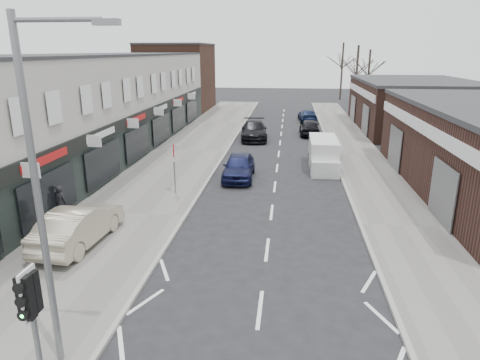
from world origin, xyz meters
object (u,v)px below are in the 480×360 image
(sedan_on_pavement, at_px, (79,225))
(parked_car_right_c, at_px, (307,115))
(white_van, at_px, (323,154))
(street_lamp, at_px, (43,184))
(warning_sign, at_px, (175,154))
(traffic_light, at_px, (31,306))
(parked_car_left_b, at_px, (254,130))
(parked_car_right_a, at_px, (327,146))
(parked_car_left_a, at_px, (239,166))
(pedestrian, at_px, (61,203))
(parked_car_right_b, at_px, (310,127))

(sedan_on_pavement, distance_m, parked_car_right_c, 33.79)
(white_van, bearing_deg, sedan_on_pavement, -127.97)
(street_lamp, xyz_separation_m, warning_sign, (-0.63, 12.80, -2.42))
(traffic_light, distance_m, sedan_on_pavement, 8.17)
(traffic_light, distance_m, parked_car_left_b, 29.41)
(traffic_light, bearing_deg, parked_car_right_a, 71.80)
(sedan_on_pavement, height_order, parked_car_left_a, sedan_on_pavement)
(traffic_light, distance_m, parked_car_right_a, 25.35)
(pedestrian, bearing_deg, traffic_light, 134.44)
(pedestrian, relative_size, parked_car_left_b, 0.30)
(traffic_light, bearing_deg, parked_car_right_b, 77.66)
(parked_car_left_a, distance_m, parked_car_left_b, 11.90)
(traffic_light, xyz_separation_m, parked_car_right_a, (7.90, 24.03, -1.72))
(pedestrian, xyz_separation_m, parked_car_left_a, (7.00, 7.68, -0.18))
(warning_sign, bearing_deg, parked_car_right_b, 66.49)
(sedan_on_pavement, bearing_deg, parked_car_left_a, -113.46)
(warning_sign, xyz_separation_m, parked_car_right_c, (7.80, 25.79, -1.57))
(sedan_on_pavement, relative_size, parked_car_right_c, 1.07)
(parked_car_right_a, relative_size, parked_car_right_b, 0.99)
(parked_car_right_a, distance_m, parked_car_right_b, 7.75)
(parked_car_left_b, distance_m, parked_car_right_c, 11.61)
(white_van, relative_size, parked_car_right_b, 1.16)
(sedan_on_pavement, bearing_deg, parked_car_right_a, -119.42)
(street_lamp, height_order, parked_car_right_a, street_lamp)
(warning_sign, bearing_deg, white_van, 38.42)
(parked_car_left_b, bearing_deg, parked_car_left_a, -94.71)
(parked_car_right_b, bearing_deg, pedestrian, 61.16)
(sedan_on_pavement, bearing_deg, parked_car_right_c, -103.40)
(traffic_light, distance_m, parked_car_right_c, 40.46)
(street_lamp, height_order, white_van, street_lamp)
(parked_car_right_c, bearing_deg, parked_car_left_a, 72.95)
(parked_car_left_a, distance_m, parked_car_right_b, 15.09)
(sedan_on_pavement, height_order, parked_car_right_c, sedan_on_pavement)
(traffic_light, relative_size, parked_car_left_b, 0.58)
(parked_car_right_a, bearing_deg, parked_car_left_b, -40.49)
(warning_sign, xyz_separation_m, white_van, (8.12, 6.44, -1.30))
(white_van, xyz_separation_m, parked_car_left_a, (-5.16, -3.06, -0.16))
(warning_sign, height_order, white_van, warning_sign)
(parked_car_left_a, bearing_deg, warning_sign, -132.45)
(traffic_light, height_order, parked_car_right_c, traffic_light)
(traffic_light, xyz_separation_m, street_lamp, (-0.13, 1.22, 2.20))
(traffic_light, xyz_separation_m, sedan_on_pavement, (-2.87, 7.49, -1.53))
(parked_car_right_a, height_order, parked_car_right_c, parked_car_right_a)
(street_lamp, bearing_deg, parked_car_left_a, 81.82)
(traffic_light, height_order, parked_car_right_a, traffic_light)
(sedan_on_pavement, bearing_deg, street_lamp, 117.25)
(warning_sign, relative_size, sedan_on_pavement, 0.58)
(warning_sign, bearing_deg, street_lamp, -87.16)
(sedan_on_pavement, bearing_deg, warning_sign, -104.27)
(parked_car_left_b, bearing_deg, traffic_light, -99.24)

